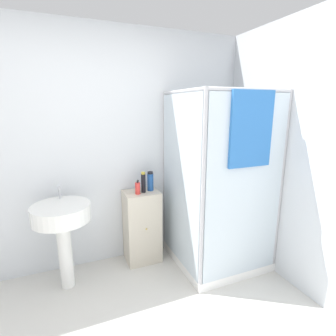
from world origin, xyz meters
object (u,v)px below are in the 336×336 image
shampoo_bottle_tall_black (143,183)px  shampoo_bottle_blue (150,181)px  soap_dispenser (138,188)px  sink (62,222)px

shampoo_bottle_tall_black → shampoo_bottle_blue: shampoo_bottle_tall_black is taller
shampoo_bottle_blue → soap_dispenser: bearing=-158.1°
soap_dispenser → shampoo_bottle_blue: size_ratio=0.73×
shampoo_bottle_tall_black → shampoo_bottle_blue: (0.09, 0.04, -0.01)m
sink → shampoo_bottle_tall_black: (0.83, 0.14, 0.24)m
sink → shampoo_bottle_blue: 0.96m
soap_dispenser → shampoo_bottle_tall_black: size_ratio=0.69×
soap_dispenser → shampoo_bottle_tall_black: 0.09m
sink → shampoo_bottle_blue: bearing=10.9°
shampoo_bottle_blue → sink: bearing=-169.1°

